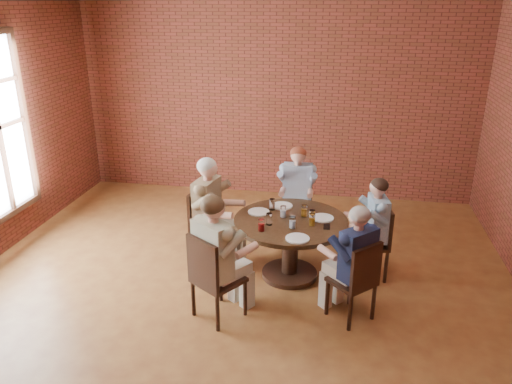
% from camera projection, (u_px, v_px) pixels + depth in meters
% --- Properties ---
extents(floor, '(7.00, 7.00, 0.00)m').
position_uv_depth(floor, '(231.00, 304.00, 5.52)').
color(floor, '#99642F').
rests_on(floor, ground).
extents(wall_back, '(7.00, 0.00, 7.00)m').
position_uv_depth(wall_back, '(275.00, 95.00, 8.13)').
color(wall_back, maroon).
rests_on(wall_back, ground).
extents(dining_table, '(1.34, 1.34, 0.75)m').
position_uv_depth(dining_table, '(290.00, 237.00, 5.91)').
color(dining_table, black).
rests_on(dining_table, floor).
extents(chair_a, '(0.45, 0.45, 0.89)m').
position_uv_depth(chair_a, '(377.00, 239.00, 5.93)').
color(chair_a, black).
rests_on(chair_a, floor).
extents(diner_a, '(0.67, 0.58, 1.25)m').
position_uv_depth(diner_a, '(372.00, 229.00, 5.88)').
color(diner_a, teal).
rests_on(diner_a, floor).
extents(chair_b, '(0.42, 0.42, 0.92)m').
position_uv_depth(chair_b, '(297.00, 202.00, 7.00)').
color(chair_b, black).
rests_on(chair_b, floor).
extents(diner_b, '(0.53, 0.64, 1.30)m').
position_uv_depth(diner_b, '(297.00, 194.00, 6.87)').
color(diner_b, '#8391A7').
rests_on(diner_b, floor).
extents(chair_c, '(0.52, 0.52, 0.97)m').
position_uv_depth(chair_c, '(206.00, 224.00, 6.25)').
color(chair_c, black).
rests_on(chair_c, floor).
extents(diner_c, '(0.77, 0.67, 1.39)m').
position_uv_depth(diner_c, '(212.00, 212.00, 6.16)').
color(diner_c, brown).
rests_on(diner_c, floor).
extents(chair_d, '(0.62, 0.62, 0.96)m').
position_uv_depth(chair_d, '(212.00, 276.00, 5.09)').
color(chair_d, black).
rests_on(chair_d, floor).
extents(diner_d, '(0.84, 0.88, 1.38)m').
position_uv_depth(diner_d, '(218.00, 258.00, 5.09)').
color(diner_d, beige).
rests_on(diner_d, floor).
extents(chair_e, '(0.56, 0.56, 0.91)m').
position_uv_depth(chair_e, '(357.00, 279.00, 5.07)').
color(chair_e, black).
rests_on(chair_e, floor).
extents(diner_e, '(0.78, 0.78, 1.28)m').
position_uv_depth(diner_e, '(353.00, 263.00, 5.08)').
color(diner_e, '#161F3F').
rests_on(diner_e, floor).
extents(plate_a, '(0.26, 0.26, 0.01)m').
position_uv_depth(plate_a, '(323.00, 218.00, 5.85)').
color(plate_a, white).
rests_on(plate_a, dining_table).
extents(plate_b, '(0.26, 0.26, 0.01)m').
position_uv_depth(plate_b, '(282.00, 206.00, 6.20)').
color(plate_b, white).
rests_on(plate_b, dining_table).
extents(plate_c, '(0.26, 0.26, 0.01)m').
position_uv_depth(plate_c, '(259.00, 212.00, 6.02)').
color(plate_c, white).
rests_on(plate_c, dining_table).
extents(plate_d, '(0.26, 0.26, 0.01)m').
position_uv_depth(plate_d, '(297.00, 238.00, 5.35)').
color(plate_d, white).
rests_on(plate_d, dining_table).
extents(glass_a, '(0.07, 0.07, 0.14)m').
position_uv_depth(glass_a, '(312.00, 216.00, 5.75)').
color(glass_a, white).
rests_on(glass_a, dining_table).
extents(glass_b, '(0.07, 0.07, 0.14)m').
position_uv_depth(glass_b, '(304.00, 211.00, 5.90)').
color(glass_b, white).
rests_on(glass_b, dining_table).
extents(glass_c, '(0.07, 0.07, 0.14)m').
position_uv_depth(glass_c, '(272.00, 204.00, 6.08)').
color(glass_c, white).
rests_on(glass_c, dining_table).
extents(glass_d, '(0.07, 0.07, 0.14)m').
position_uv_depth(glass_d, '(283.00, 211.00, 5.87)').
color(glass_d, white).
rests_on(glass_d, dining_table).
extents(glass_e, '(0.07, 0.07, 0.14)m').
position_uv_depth(glass_e, '(269.00, 219.00, 5.67)').
color(glass_e, white).
rests_on(glass_e, dining_table).
extents(glass_f, '(0.07, 0.07, 0.14)m').
position_uv_depth(glass_f, '(261.00, 225.00, 5.52)').
color(glass_f, white).
rests_on(glass_f, dining_table).
extents(glass_g, '(0.07, 0.07, 0.14)m').
position_uv_depth(glass_g, '(292.00, 222.00, 5.59)').
color(glass_g, white).
rests_on(glass_g, dining_table).
extents(glass_h, '(0.07, 0.07, 0.14)m').
position_uv_depth(glass_h, '(312.00, 219.00, 5.66)').
color(glass_h, white).
rests_on(glass_h, dining_table).
extents(smartphone, '(0.07, 0.14, 0.01)m').
position_uv_depth(smartphone, '(327.00, 227.00, 5.63)').
color(smartphone, black).
rests_on(smartphone, dining_table).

